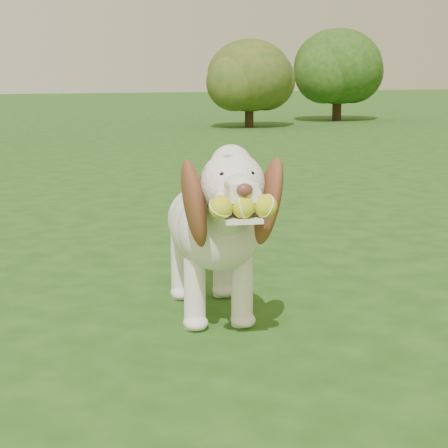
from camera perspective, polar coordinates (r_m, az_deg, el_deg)
name	(u,v)px	position (r m, az deg, el deg)	size (l,w,h in m)	color
ground	(133,329)	(3.02, -6.97, -7.95)	(80.00, 80.00, 0.00)	#1E4112
dog	(213,223)	(3.03, -0.82, 0.07)	(0.60, 1.14, 0.75)	silver
shrub_f	(249,76)	(14.64, 1.95, 11.24)	(1.63, 1.63, 1.69)	#382314
shrub_h	(338,67)	(17.05, 8.68, 11.78)	(1.95, 1.95, 2.02)	#382314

